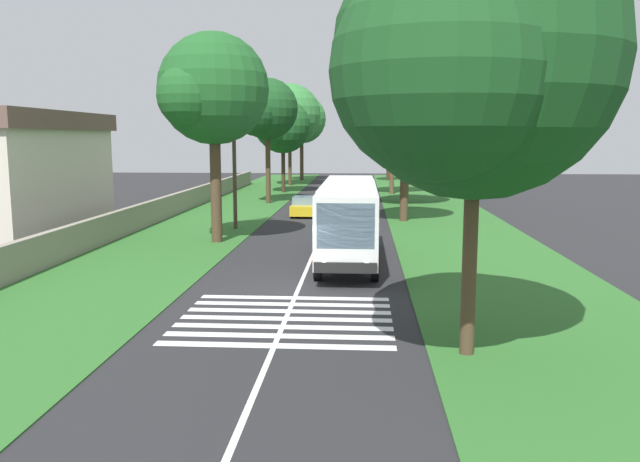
# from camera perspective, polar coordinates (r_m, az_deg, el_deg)

# --- Properties ---
(ground) EXTENTS (160.00, 160.00, 0.00)m
(ground) POSITION_cam_1_polar(r_m,az_deg,el_deg) (24.97, -1.88, -5.04)
(ground) COLOR #262628
(grass_verge_left) EXTENTS (120.00, 8.00, 0.04)m
(grass_verge_left) POSITION_cam_1_polar(r_m,az_deg,el_deg) (40.99, -11.28, 0.09)
(grass_verge_left) COLOR #2D6628
(grass_verge_left) RESTS_ON ground
(grass_verge_right) EXTENTS (120.00, 8.00, 0.04)m
(grass_verge_right) POSITION_cam_1_polar(r_m,az_deg,el_deg) (40.02, 12.03, -0.12)
(grass_verge_right) COLOR #2D6628
(grass_verge_right) RESTS_ON ground
(centre_line) EXTENTS (110.00, 0.16, 0.01)m
(centre_line) POSITION_cam_1_polar(r_m,az_deg,el_deg) (39.67, 0.23, -0.04)
(centre_line) COLOR silver
(centre_line) RESTS_ON ground
(coach_bus) EXTENTS (11.16, 2.62, 3.73)m
(coach_bus) POSITION_cam_1_polar(r_m,az_deg,el_deg) (29.69, 2.56, 1.30)
(coach_bus) COLOR white
(coach_bus) RESTS_ON ground
(zebra_crossing) EXTENTS (5.85, 6.80, 0.01)m
(zebra_crossing) POSITION_cam_1_polar(r_m,az_deg,el_deg) (20.81, -3.06, -7.77)
(zebra_crossing) COLOR silver
(zebra_crossing) RESTS_ON ground
(trailing_car_0) EXTENTS (4.30, 1.78, 1.43)m
(trailing_car_0) POSITION_cam_1_polar(r_m,az_deg,el_deg) (47.68, -1.40, 2.17)
(trailing_car_0) COLOR gold
(trailing_car_0) RESTS_ON ground
(trailing_car_1) EXTENTS (4.30, 1.78, 1.43)m
(trailing_car_1) POSITION_cam_1_polar(r_m,az_deg,el_deg) (52.81, 3.17, 2.76)
(trailing_car_1) COLOR gray
(trailing_car_1) RESTS_ON ground
(trailing_car_2) EXTENTS (4.30, 1.78, 1.43)m
(trailing_car_2) POSITION_cam_1_polar(r_m,az_deg,el_deg) (62.41, 3.20, 3.61)
(trailing_car_2) COLOR gray
(trailing_car_2) RESTS_ON ground
(roadside_tree_left_0) EXTENTS (6.52, 5.67, 9.73)m
(roadside_tree_left_0) POSITION_cam_1_polar(r_m,az_deg,el_deg) (67.66, -3.43, 9.16)
(roadside_tree_left_0) COLOR #3D2D1E
(roadside_tree_left_0) RESTS_ON grass_verge_left
(roadside_tree_left_1) EXTENTS (6.70, 5.38, 10.80)m
(roadside_tree_left_1) POSITION_cam_1_polar(r_m,az_deg,el_deg) (56.56, -4.87, 10.55)
(roadside_tree_left_1) COLOR #4C3826
(roadside_tree_left_1) RESTS_ON grass_verge_left
(roadside_tree_left_2) EXTENTS (7.91, 6.50, 11.41)m
(roadside_tree_left_2) POSITION_cam_1_polar(r_m,az_deg,el_deg) (87.10, -1.73, 9.78)
(roadside_tree_left_2) COLOR #4C3826
(roadside_tree_left_2) RESTS_ON grass_verge_left
(roadside_tree_left_3) EXTENTS (8.90, 7.43, 12.06)m
(roadside_tree_left_3) POSITION_cam_1_polar(r_m,az_deg,el_deg) (78.00, -2.78, 10.07)
(roadside_tree_left_3) COLOR #4C3826
(roadside_tree_left_3) RESTS_ON grass_verge_left
(roadside_tree_left_4) EXTENTS (6.93, 5.97, 11.28)m
(roadside_tree_left_4) POSITION_cam_1_polar(r_m,az_deg,el_deg) (35.79, -9.53, 12.04)
(roadside_tree_left_4) COLOR #4C3826
(roadside_tree_left_4) RESTS_ON grass_verge_left
(roadside_tree_right_0) EXTENTS (7.48, 6.11, 10.13)m
(roadside_tree_right_0) POSITION_cam_1_polar(r_m,az_deg,el_deg) (44.55, 7.36, 9.73)
(roadside_tree_right_0) COLOR #4C3826
(roadside_tree_right_0) RESTS_ON grass_verge_right
(roadside_tree_right_1) EXTENTS (5.75, 4.71, 7.83)m
(roadside_tree_right_1) POSITION_cam_1_polar(r_m,az_deg,el_deg) (87.19, 6.00, 8.00)
(roadside_tree_right_1) COLOR #3D2D1E
(roadside_tree_right_1) RESTS_ON grass_verge_right
(roadside_tree_right_2) EXTENTS (7.34, 6.09, 11.42)m
(roadside_tree_right_2) POSITION_cam_1_polar(r_m,az_deg,el_deg) (65.96, 6.31, 10.40)
(roadside_tree_right_2) COLOR brown
(roadside_tree_right_2) RESTS_ON grass_verge_right
(roadside_tree_right_3) EXTENTS (8.34, 6.90, 9.40)m
(roadside_tree_right_3) POSITION_cam_1_polar(r_m,az_deg,el_deg) (56.43, 7.58, 8.26)
(roadside_tree_right_3) COLOR #4C3826
(roadside_tree_right_3) RESTS_ON grass_verge_right
(roadside_tree_right_4) EXTENTS (8.93, 7.29, 11.40)m
(roadside_tree_right_4) POSITION_cam_1_polar(r_m,az_deg,el_deg) (17.06, 12.92, 14.23)
(roadside_tree_right_4) COLOR #4C3826
(roadside_tree_right_4) RESTS_ON grass_verge_right
(utility_pole) EXTENTS (0.24, 1.40, 7.78)m
(utility_pole) POSITION_cam_1_polar(r_m,az_deg,el_deg) (40.66, -7.60, 5.85)
(utility_pole) COLOR #473828
(utility_pole) RESTS_ON grass_verge_left
(roadside_wall) EXTENTS (70.00, 0.40, 1.55)m
(roadside_wall) POSITION_cam_1_polar(r_m,az_deg,el_deg) (46.61, -13.77, 1.97)
(roadside_wall) COLOR gray
(roadside_wall) RESTS_ON grass_verge_left
(roadside_building) EXTENTS (13.72, 8.50, 7.27)m
(roadside_building) POSITION_cam_1_polar(r_m,az_deg,el_deg) (42.60, -26.15, 4.68)
(roadside_building) COLOR beige
(roadside_building) RESTS_ON ground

